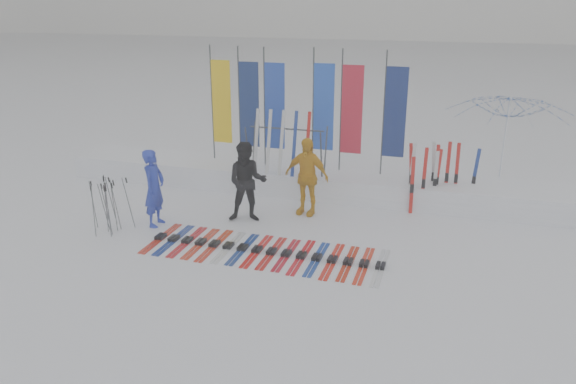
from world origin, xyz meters
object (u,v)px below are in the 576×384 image
(person_yellow, at_px, (306,176))
(ski_row, at_px, (264,251))
(person_black, at_px, (247,182))
(ski_rack, at_px, (286,144))
(tent_canopy, at_px, (505,148))
(person_blue, at_px, (154,188))

(person_yellow, bearing_deg, ski_row, -86.40)
(person_black, bearing_deg, ski_row, -75.36)
(person_black, distance_m, ski_rack, 2.16)
(person_black, xyz_separation_m, tent_canopy, (5.76, 3.27, 0.45))
(person_blue, bearing_deg, person_yellow, -62.41)
(ski_row, bearing_deg, tent_canopy, 45.09)
(tent_canopy, bearing_deg, person_yellow, -152.09)
(person_yellow, relative_size, ski_rack, 0.93)
(person_yellow, xyz_separation_m, ski_rack, (-0.89, 1.25, 0.43))
(person_yellow, xyz_separation_m, ski_row, (-0.24, -2.40, -0.92))
(person_blue, distance_m, person_yellow, 3.57)
(tent_canopy, distance_m, ski_rack, 5.58)
(person_blue, xyz_separation_m, tent_canopy, (7.70, 4.14, 0.50))
(person_blue, bearing_deg, person_black, -66.96)
(person_black, bearing_deg, ski_rack, 64.70)
(tent_canopy, bearing_deg, ski_rack, -167.89)
(person_blue, height_order, ski_row, person_blue)
(person_yellow, distance_m, ski_row, 2.58)
(ski_rack, bearing_deg, tent_canopy, 12.11)
(person_blue, bearing_deg, ski_row, -104.47)
(person_black, height_order, person_yellow, person_black)
(person_blue, height_order, person_yellow, person_yellow)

